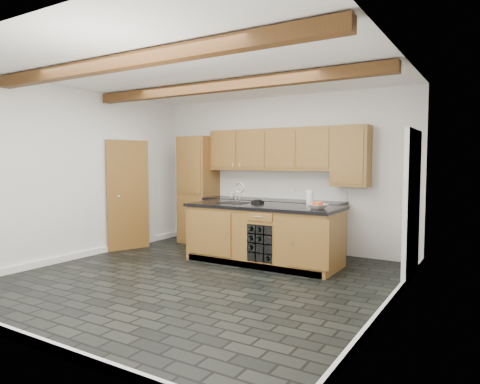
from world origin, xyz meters
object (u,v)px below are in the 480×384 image
Objects in this scene: island at (263,234)px; paper_towel at (310,198)px; fruit_bowl at (318,206)px; kitchen_scale at (258,202)px.

island is 0.94m from paper_towel.
paper_towel is (-0.23, 0.27, 0.09)m from fruit_bowl.
island is 0.55m from kitchen_scale.
fruit_bowl reaches higher than kitchen_scale.
kitchen_scale is 0.90× the size of paper_towel.
island is 10.07× the size of paper_towel.
island is 11.24× the size of kitchen_scale.
paper_towel reaches higher than island.
paper_towel is at bearing 13.75° from island.
paper_towel is at bearing 19.97° from kitchen_scale.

